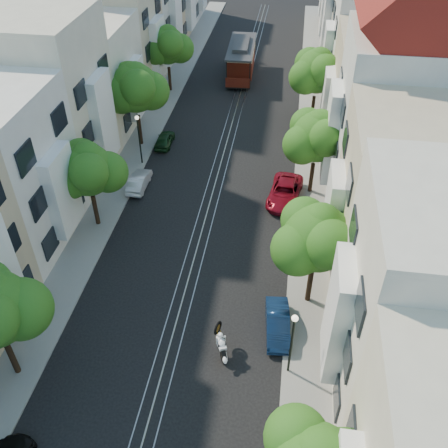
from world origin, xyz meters
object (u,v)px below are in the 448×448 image
at_px(tree_e_b, 318,239).
at_px(tree_w_b, 88,171).
at_px(lamp_east, 293,336).
at_px(tree_e_c, 318,138).
at_px(parked_car_w_far, 165,139).
at_px(lamp_west, 139,133).
at_px(parked_car_e_far, 285,192).
at_px(tree_w_c, 136,89).
at_px(tree_e_d, 318,72).
at_px(sportbike_rider, 221,343).
at_px(cable_car, 241,58).
at_px(tree_w_d, 168,46).
at_px(parked_car_w_mid, 139,181).
at_px(parked_car_e_mid, 278,324).

bearing_deg(tree_e_b, tree_w_b, 160.85).
xyz_separation_m(tree_e_b, lamp_east, (-0.96, -4.98, -1.89)).
height_order(tree_e_c, parked_car_w_far, tree_e_c).
relative_size(lamp_west, parked_car_e_far, 0.88).
relative_size(tree_e_b, tree_e_c, 1.03).
bearing_deg(lamp_west, parked_car_e_far, -15.59).
xyz_separation_m(tree_w_c, lamp_east, (13.44, -20.98, -2.22)).
xyz_separation_m(tree_e_d, lamp_west, (-13.56, -8.98, -2.02)).
bearing_deg(tree_e_c, lamp_east, -93.44).
relative_size(lamp_west, parked_car_w_far, 1.30).
xyz_separation_m(lamp_west, sportbike_rider, (9.08, -17.40, -1.95)).
distance_m(tree_e_c, tree_w_b, 15.60).
distance_m(tree_e_c, tree_w_c, 15.25).
xyz_separation_m(cable_car, parked_car_w_far, (-4.69, -15.83, -1.41)).
bearing_deg(cable_car, lamp_east, -81.71).
height_order(tree_w_b, lamp_east, tree_w_b).
bearing_deg(tree_w_d, tree_e_b, -61.93).
bearing_deg(parked_car_w_mid, tree_w_d, -84.63).
bearing_deg(tree_e_b, lamp_east, -100.93).
bearing_deg(tree_e_c, tree_w_b, -157.38).
bearing_deg(tree_e_d, parked_car_e_mid, -93.89).
bearing_deg(lamp_east, tree_e_d, 87.96).
height_order(tree_e_d, tree_w_c, tree_w_c).
distance_m(tree_e_b, lamp_west, 18.90).
height_order(tree_w_c, cable_car, tree_w_c).
bearing_deg(tree_w_d, parked_car_w_far, -79.72).
height_order(tree_e_b, tree_e_d, tree_e_d).
distance_m(lamp_west, sportbike_rider, 19.72).
xyz_separation_m(tree_e_c, parked_car_e_far, (-1.90, -1.23, -3.94)).
relative_size(tree_e_d, lamp_west, 1.65).
height_order(tree_e_d, parked_car_e_mid, tree_e_d).
relative_size(tree_w_c, parked_car_e_far, 1.50).
bearing_deg(lamp_west, tree_e_d, 33.50).
xyz_separation_m(lamp_west, parked_car_e_far, (11.66, -3.26, -2.19)).
bearing_deg(lamp_west, lamp_east, -55.01).
height_order(tree_e_b, tree_w_d, tree_e_b).
relative_size(tree_e_c, lamp_east, 1.57).
relative_size(tree_e_b, parked_car_w_mid, 1.97).
bearing_deg(parked_car_w_far, lamp_west, 70.91).
bearing_deg(parked_car_e_far, tree_w_b, -152.38).
bearing_deg(tree_w_c, tree_w_d, 90.00).
height_order(tree_w_c, parked_car_w_far, tree_w_c).
distance_m(tree_w_d, sportbike_rider, 33.11).
bearing_deg(parked_car_w_mid, cable_car, -102.62).
distance_m(tree_e_b, tree_w_d, 30.60).
distance_m(tree_w_d, parked_car_w_mid, 17.76).
bearing_deg(parked_car_e_mid, parked_car_e_far, 85.00).
distance_m(tree_e_c, parked_car_w_mid, 13.54).
relative_size(lamp_west, parked_car_e_mid, 1.17).
relative_size(sportbike_rider, parked_car_w_mid, 0.56).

